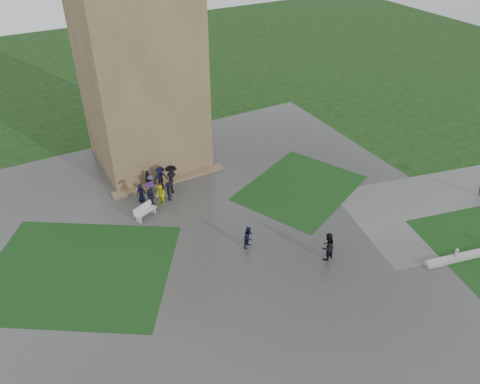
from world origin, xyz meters
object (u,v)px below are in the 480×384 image
pedestrian_mid (249,237)px  bench (145,211)px  pedestrian_near (327,246)px  tower (137,52)px

pedestrian_mid → bench: bearing=96.9°
bench → pedestrian_near: size_ratio=0.92×
tower → bench: 11.93m
tower → bench: size_ratio=10.13×
bench → pedestrian_mid: pedestrian_mid is taller
pedestrian_near → tower: bearing=-88.2°
pedestrian_mid → tower: bearing=65.9°
tower → pedestrian_near: 19.83m
bench → pedestrian_mid: size_ratio=1.15×
tower → pedestrian_mid: size_ratio=11.65×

